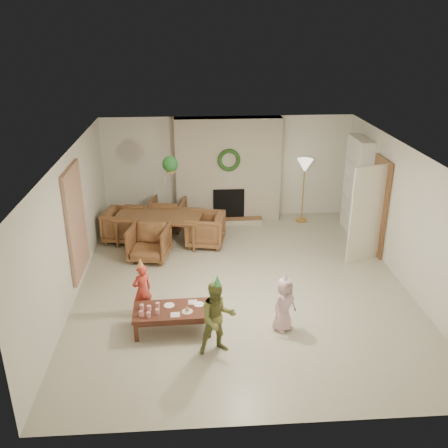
{
  "coord_description": "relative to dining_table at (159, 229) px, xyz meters",
  "views": [
    {
      "loc": [
        -0.88,
        -8.05,
        4.57
      ],
      "look_at": [
        -0.3,
        0.4,
        1.05
      ],
      "focal_mm": 39.37,
      "sensor_mm": 36.0,
      "label": 1
    }
  ],
  "objects": [
    {
      "name": "coffee_leg_bl",
      "position": [
        -0.19,
        -3.14,
        -0.17
      ],
      "size": [
        0.07,
        0.07,
        0.32
      ],
      "primitive_type": "cube",
      "rotation": [
        0.0,
        0.0,
        0.03
      ],
      "color": "#4D2619",
      "rests_on": "floor"
    },
    {
      "name": "coffee_table_apron",
      "position": [
        0.38,
        -3.37,
        -0.05
      ],
      "size": [
        1.15,
        0.55,
        0.08
      ],
      "primitive_type": "cube",
      "rotation": [
        0.0,
        0.0,
        0.03
      ],
      "color": "#4D2619",
      "rests_on": "floor"
    },
    {
      "name": "books_row_lower",
      "position": [
        4.42,
        0.19,
        0.26
      ],
      "size": [
        0.2,
        0.4,
        0.24
      ],
      "primitive_type": "cube",
      "color": "maroon",
      "rests_on": "bookshelf_shelf_a"
    },
    {
      "name": "dining_table",
      "position": [
        0.0,
        0.0,
        0.0
      ],
      "size": [
        2.04,
        1.39,
        0.66
      ],
      "primitive_type": "imported",
      "rotation": [
        0.0,
        0.0,
        -0.2
      ],
      "color": "brown",
      "rests_on": "floor"
    },
    {
      "name": "door_frame",
      "position": [
        4.58,
        -0.76,
        0.69
      ],
      "size": [
        0.05,
        0.86,
        2.04
      ],
      "primitive_type": "cube",
      "color": "brown",
      "rests_on": "floor"
    },
    {
      "name": "party_hat_plaid",
      "position": [
        1.06,
        -3.97,
        0.86
      ],
      "size": [
        0.15,
        0.15,
        0.19
      ],
      "primitive_type": "cone",
      "rotation": [
        0.0,
        0.0,
        -0.14
      ],
      "color": "#48AA52",
      "rests_on": "child_plaid"
    },
    {
      "name": "wall_left",
      "position": [
        -1.38,
        -1.96,
        0.92
      ],
      "size": [
        0.0,
        7.0,
        7.0
      ],
      "primitive_type": "plane",
      "rotation": [
        1.57,
        0.0,
        1.57
      ],
      "color": "silver",
      "rests_on": "floor"
    },
    {
      "name": "dining_chair_far",
      "position": [
        0.16,
        0.8,
        0.03
      ],
      "size": [
        0.92,
        0.93,
        0.73
      ],
      "primitive_type": "imported",
      "rotation": [
        0.0,
        0.0,
        2.94
      ],
      "color": "brown",
      "rests_on": "floor"
    },
    {
      "name": "fireplace_wreath",
      "position": [
        1.62,
        1.11,
        1.22
      ],
      "size": [
        0.54,
        0.1,
        0.54
      ],
      "primitive_type": "torus",
      "rotation": [
        1.57,
        0.0,
        0.0
      ],
      "color": "#1C4319",
      "rests_on": "fireplace_mass"
    },
    {
      "name": "wall_right",
      "position": [
        4.62,
        -1.96,
        0.92
      ],
      "size": [
        0.0,
        7.0,
        7.0
      ],
      "primitive_type": "plane",
      "rotation": [
        1.57,
        0.0,
        -1.57
      ],
      "color": "silver",
      "rests_on": "floor"
    },
    {
      "name": "napkin_left",
      "position": [
        0.43,
        -3.54,
        0.05
      ],
      "size": [
        0.15,
        0.15,
        0.01
      ],
      "primitive_type": "cube",
      "rotation": [
        0.0,
        0.0,
        0.03
      ],
      "color": "#F3B3C7",
      "rests_on": "coffee_table_top"
    },
    {
      "name": "child_plaid",
      "position": [
        1.06,
        -3.97,
        0.25
      ],
      "size": [
        0.64,
        0.54,
        1.15
      ],
      "primitive_type": "imported",
      "rotation": [
        0.0,
        0.0,
        0.21
      ],
      "color": "olive",
      "rests_on": "floor"
    },
    {
      "name": "books_row_upper",
      "position": [
        4.42,
        0.24,
        1.05
      ],
      "size": [
        0.2,
        0.36,
        0.22
      ],
      "primitive_type": "cube",
      "color": "#C5822A",
      "rests_on": "bookshelf_shelf_c"
    },
    {
      "name": "cup_a",
      "position": [
        -0.09,
        -3.53,
        0.09
      ],
      "size": [
        0.07,
        0.07,
        0.08
      ],
      "primitive_type": "cylinder",
      "rotation": [
        0.0,
        0.0,
        0.03
      ],
      "color": "white",
      "rests_on": "coffee_table_top"
    },
    {
      "name": "wall_back",
      "position": [
        1.62,
        1.54,
        0.92
      ],
      "size": [
        7.0,
        0.0,
        7.0
      ],
      "primitive_type": "plane",
      "rotation": [
        1.57,
        0.0,
        0.0
      ],
      "color": "silver",
      "rests_on": "floor"
    },
    {
      "name": "curtain_panel",
      "position": [
        -1.34,
        -1.76,
        0.92
      ],
      "size": [
        0.06,
        1.2,
        2.0
      ],
      "primitive_type": "cube",
      "color": "tan",
      "rests_on": "wall_left"
    },
    {
      "name": "cup_b",
      "position": [
        -0.09,
        -3.34,
        0.09
      ],
      "size": [
        0.07,
        0.07,
        0.08
      ],
      "primitive_type": "cylinder",
      "rotation": [
        0.0,
        0.0,
        0.03
      ],
      "color": "white",
      "rests_on": "coffee_table_top"
    },
    {
      "name": "fireplace_mass",
      "position": [
        1.62,
        1.34,
        0.92
      ],
      "size": [
        2.5,
        0.4,
        2.5
      ],
      "primitive_type": "cube",
      "color": "#5B2C18",
      "rests_on": "floor"
    },
    {
      "name": "dining_chair_near",
      "position": [
        -0.16,
        -0.8,
        0.03
      ],
      "size": [
        0.92,
        0.93,
        0.73
      ],
      "primitive_type": "imported",
      "rotation": [
        0.0,
        0.0,
        -0.2
      ],
      "color": "brown",
      "rests_on": "floor"
    },
    {
      "name": "hanging_plant_pot",
      "position": [
        0.32,
        -0.46,
        1.47
      ],
      "size": [
        0.16,
        0.16,
        0.12
      ],
      "primitive_type": "cylinder",
      "color": "olive",
      "rests_on": "hanging_plant_cord"
    },
    {
      "name": "floor_lamp_shade",
      "position": [
        3.41,
        1.04,
        1.08
      ],
      "size": [
        0.37,
        0.37,
        0.31
      ],
      "primitive_type": "cone",
      "rotation": [
        3.14,
        0.0,
        0.0
      ],
      "color": "beige",
      "rests_on": "floor_lamp_post"
    },
    {
      "name": "child_pink",
      "position": [
        2.13,
        -3.47,
        0.12
      ],
      "size": [
        0.53,
        0.48,
        0.9
      ],
      "primitive_type": "imported",
      "rotation": [
        0.0,
        0.0,
        0.6
      ],
      "color": "beige",
      "rests_on": "floor"
    },
    {
      "name": "party_hat_pink",
      "position": [
        2.13,
        -3.47,
        0.61
      ],
      "size": [
        0.15,
        0.15,
        0.16
      ],
      "primitive_type": "cone",
      "rotation": [
        0.0,
        0.0,
        0.42
      ],
      "color": "silver",
      "rests_on": "child_pink"
    },
    {
      "name": "hanging_plant_foliage",
      "position": [
        0.32,
        -0.46,
        1.59
      ],
      "size": [
        0.32,
        0.32,
        0.32
      ],
      "primitive_type": "sphere",
      "color": "#17451C",
      "rests_on": "hanging_plant_pot"
    },
    {
      "name": "food_scoop",
      "position": [
        0.62,
        -3.46,
        0.09
      ],
      "size": [
        0.07,
        0.07,
        0.07
      ],
      "primitive_type": "sphere",
      "rotation": [
        0.0,
        0.0,
        0.03
      ],
      "color": "tan",
      "rests_on": "plate_b"
    },
    {
      "name": "floor",
      "position": [
        1.62,
        -1.96,
        -0.33
      ],
      "size": [
        7.0,
        7.0,
        0.0
      ],
      "primitive_type": "plane",
      "color": "#B7B29E",
      "rests_on": "ground"
    },
    {
      "name": "party_hat_red",
      "position": [
        -0.12,
        -2.91,
        0.64
      ],
      "size": [
        0.15,
        0.15,
        0.18
      ],
      "primitive_type": "cone",
      "rotation": [
        0.0,
        0.0,
        0.21
      ],
      "color": "#DECE4A",
      "rests_on": "child_red"
    },
    {
      "name": "floor_lamp_post",
      "position": [
        3.41,
        1.04,
        0.4
      ],
      "size": [
        0.03,
        0.03,
        1.4
      ],
      "primitive_type": "cylinder",
      "color": "gold",
      "rests_on": "floor"
    },
    {
      "name": "hanging_plant_cord",
      "position": [
        0.32,
        -0.46,
        1.82
      ],
      "size": [
        0.01,
        0.01,
        0.7
      ],
      "primitive_type": "cylinder",
      "color": "tan",
      "rests_on": "ceiling"
    },
    {
      "name": "dining_chair_right",
      "position": [
        1.01,
        -0.2,
        0.03
      ],
      "size": [
        0.93,
        0.92,
        0.73
      ],
      "primitive_type": "imported",
      "rotation": [
        0.0,
        0.0,
        -1.77
      ],
      "color": "brown",
      "rests_on": "floor"
    },
    {
      "name": "coffee_leg_br",
      "position": [
        0.93,
        -3.1,
        -0.17
      ],
      "size": [
        0.07,
        0.07,
        0.32
      ],
      "primitive_type": "cube",
      "rotation": [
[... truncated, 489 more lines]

